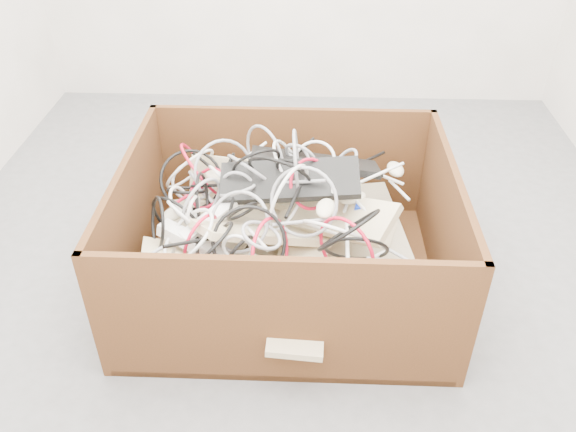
{
  "coord_description": "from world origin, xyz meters",
  "views": [
    {
      "loc": [
        0.06,
        -1.95,
        1.57
      ],
      "look_at": [
        -0.01,
        -0.2,
        0.3
      ],
      "focal_mm": 36.86,
      "sensor_mm": 36.0,
      "label": 1
    }
  ],
  "objects_px": {
    "power_strip_left": "(215,216)",
    "cardboard_box": "(283,254)",
    "power_strip_right": "(197,244)",
    "vga_plug": "(361,207)"
  },
  "relations": [
    {
      "from": "cardboard_box",
      "to": "power_strip_right",
      "type": "distance_m",
      "value": 0.39
    },
    {
      "from": "power_strip_left",
      "to": "vga_plug",
      "type": "relative_size",
      "value": 6.11
    },
    {
      "from": "vga_plug",
      "to": "cardboard_box",
      "type": "bearing_deg",
      "value": -168.57
    },
    {
      "from": "power_strip_left",
      "to": "power_strip_right",
      "type": "xyz_separation_m",
      "value": [
        -0.05,
        -0.09,
        -0.05
      ]
    },
    {
      "from": "power_strip_left",
      "to": "vga_plug",
      "type": "height_order",
      "value": "power_strip_left"
    },
    {
      "from": "power_strip_right",
      "to": "vga_plug",
      "type": "xyz_separation_m",
      "value": [
        0.56,
        0.19,
        0.04
      ]
    },
    {
      "from": "cardboard_box",
      "to": "power_strip_left",
      "type": "xyz_separation_m",
      "value": [
        -0.23,
        -0.09,
        0.24
      ]
    },
    {
      "from": "cardboard_box",
      "to": "power_strip_left",
      "type": "distance_m",
      "value": 0.35
    },
    {
      "from": "power_strip_left",
      "to": "cardboard_box",
      "type": "bearing_deg",
      "value": -22.5
    },
    {
      "from": "cardboard_box",
      "to": "power_strip_right",
      "type": "xyz_separation_m",
      "value": [
        -0.28,
        -0.18,
        0.19
      ]
    }
  ]
}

